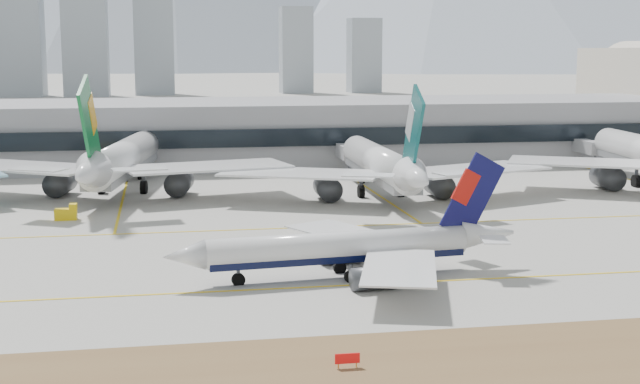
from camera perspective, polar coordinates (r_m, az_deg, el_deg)
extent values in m
plane|color=#9A9790|center=(110.12, 1.93, -5.30)|extent=(3000.00, 3000.00, 0.00)
cube|color=brown|center=(80.47, 6.80, -10.82)|extent=(360.00, 18.00, 0.06)
cube|color=yellow|center=(105.39, 2.51, -5.95)|extent=(360.00, 0.45, 0.04)
cube|color=yellow|center=(138.86, -0.66, -2.27)|extent=(360.00, 0.45, 0.04)
cylinder|color=white|center=(107.68, 1.18, -3.50)|extent=(32.53, 6.69, 3.54)
cube|color=black|center=(107.89, 1.18, -4.01)|extent=(31.83, 6.09, 1.59)
cone|color=white|center=(103.90, -8.73, -4.07)|extent=(5.26, 4.00, 3.54)
cone|color=white|center=(114.80, 10.66, -2.64)|extent=(7.50, 4.22, 3.54)
cube|color=white|center=(118.15, 1.72, -2.64)|extent=(15.16, 19.15, 0.21)
cube|color=white|center=(118.23, 9.09, -2.13)|extent=(4.86, 5.79, 0.14)
cylinder|color=#3F4247|center=(114.99, 1.34, -3.96)|extent=(5.62, 3.17, 2.65)
cube|color=#3F4247|center=(114.76, 1.35, -3.44)|extent=(2.26, 0.48, 1.24)
cube|color=white|center=(100.09, 5.11, -4.82)|extent=(12.58, 18.98, 0.21)
cube|color=white|center=(110.14, 11.10, -3.01)|extent=(4.13, 5.51, 0.14)
cylinder|color=#3F4247|center=(102.93, 3.50, -5.53)|extent=(5.62, 3.17, 2.65)
cube|color=#3F4247|center=(102.67, 3.50, -4.95)|extent=(2.26, 0.48, 1.24)
cube|color=#0A0B44|center=(112.94, 9.72, -0.26)|extent=(8.72, 1.17, 11.07)
cube|color=#B6120C|center=(112.38, 9.32, 0.32)|extent=(3.96, 0.77, 4.75)
cylinder|color=#3F4247|center=(105.50, -5.25, -5.38)|extent=(0.42, 0.42, 2.12)
cylinder|color=black|center=(105.61, -5.25, -5.62)|extent=(1.64, 0.77, 1.59)
cylinder|color=#3F4247|center=(106.46, 2.00, -5.22)|extent=(0.42, 0.42, 2.12)
cylinder|color=black|center=(106.57, 2.00, -5.45)|extent=(1.64, 0.77, 1.59)
cylinder|color=#3F4247|center=(110.72, 1.27, -4.66)|extent=(0.42, 0.42, 2.12)
cylinder|color=black|center=(110.82, 1.27, -4.88)|extent=(1.64, 0.77, 1.59)
cylinder|color=white|center=(176.34, -12.49, 2.19)|extent=(13.86, 47.70, 6.26)
cube|color=slate|center=(176.54, -12.47, 1.63)|extent=(12.78, 46.62, 2.82)
cone|color=white|center=(202.96, -10.95, 3.11)|extent=(7.35, 8.15, 6.26)
cone|color=white|center=(148.26, -14.73, 1.14)|extent=(7.88, 11.39, 6.26)
cube|color=white|center=(166.98, -7.27, 1.63)|extent=(32.33, 20.01, 0.38)
cube|color=white|center=(148.38, -11.50, 1.45)|extent=(9.35, 5.87, 0.25)
cylinder|color=#3F4247|center=(171.24, -9.00, 0.61)|extent=(5.91, 8.54, 4.69)
cube|color=#3F4247|center=(170.98, -9.02, 1.24)|extent=(1.00, 3.32, 2.19)
cube|color=white|center=(174.03, -18.40, 1.54)|extent=(32.82, 27.39, 0.38)
cube|color=white|center=(152.23, -17.53, 1.40)|extent=(9.90, 8.11, 0.25)
cylinder|color=#3F4247|center=(175.86, -16.29, 0.58)|extent=(5.91, 8.54, 4.69)
cube|color=#3F4247|center=(175.60, -16.31, 1.19)|extent=(1.00, 3.32, 2.19)
cube|color=#0D612D|center=(150.64, -14.54, 4.12)|extent=(2.68, 13.00, 16.79)
cube|color=orange|center=(151.78, -14.46, 4.85)|extent=(1.64, 5.93, 7.18)
cylinder|color=#3F4247|center=(194.46, -11.39, 1.36)|extent=(0.75, 0.75, 3.76)
cylinder|color=black|center=(194.56, -11.38, 1.13)|extent=(1.54, 2.96, 2.82)
cylinder|color=#3F4247|center=(176.58, -13.81, 0.51)|extent=(0.75, 0.75, 3.76)
cylinder|color=black|center=(176.70, -13.80, 0.26)|extent=(1.54, 2.96, 2.82)
cylinder|color=#3F4247|center=(174.93, -11.22, 0.52)|extent=(0.75, 0.75, 3.76)
cylinder|color=black|center=(175.05, -11.21, 0.27)|extent=(1.54, 2.96, 2.82)
cylinder|color=white|center=(168.46, 3.84, 1.92)|extent=(6.79, 44.48, 5.87)
cube|color=slate|center=(168.67, 3.84, 1.38)|extent=(5.89, 43.57, 2.64)
cone|color=white|center=(193.31, 2.16, 2.85)|extent=(6.01, 6.90, 5.87)
cone|color=white|center=(142.29, 6.26, 0.87)|extent=(6.07, 9.98, 5.87)
cube|color=white|center=(166.63, 9.66, 1.43)|extent=(30.92, 22.07, 0.35)
cube|color=white|center=(146.16, 8.96, 1.21)|extent=(9.11, 6.50, 0.23)
cylinder|color=#3F4247|center=(168.26, 7.61, 0.44)|extent=(4.55, 7.48, 4.40)
cube|color=#3F4247|center=(168.01, 7.62, 1.04)|extent=(0.50, 3.09, 2.05)
cube|color=white|center=(159.40, -1.20, 1.22)|extent=(30.98, 22.96, 0.35)
cube|color=white|center=(142.22, 3.10, 1.09)|extent=(9.18, 6.77, 0.23)
cylinder|color=#3F4247|center=(163.52, 0.49, 0.27)|extent=(4.55, 7.48, 4.40)
cube|color=#3F4247|center=(163.26, 0.49, 0.88)|extent=(0.50, 3.09, 2.05)
cube|color=#125051|center=(144.44, 5.99, 3.78)|extent=(0.78, 12.28, 15.74)
cube|color=#ADB2B7|center=(145.48, 5.88, 4.50)|extent=(0.76, 5.54, 6.74)
cylinder|color=#3F4247|center=(185.41, 2.67, 1.12)|extent=(0.70, 0.70, 3.52)
cylinder|color=black|center=(185.51, 2.67, 0.90)|extent=(1.08, 2.66, 2.64)
cylinder|color=#3F4247|center=(167.11, 2.64, 0.25)|extent=(0.70, 0.70, 3.52)
cylinder|color=black|center=(167.23, 2.64, 0.00)|extent=(1.08, 2.66, 2.64)
cylinder|color=#3F4247|center=(168.80, 5.18, 0.31)|extent=(0.70, 0.70, 3.52)
cylinder|color=black|center=(168.92, 5.18, 0.07)|extent=(1.08, 2.66, 2.64)
cone|color=white|center=(217.36, 17.57, 3.21)|extent=(6.77, 7.63, 6.14)
cube|color=white|center=(180.30, 16.72, 1.83)|extent=(32.40, 25.52, 0.37)
cylinder|color=#3F4247|center=(185.64, 17.92, 0.92)|extent=(5.30, 8.13, 4.61)
cube|color=#3F4247|center=(185.40, 17.94, 1.48)|extent=(0.76, 3.25, 2.15)
cylinder|color=#3F4247|center=(209.54, 18.45, 1.61)|extent=(0.74, 0.74, 3.69)
cylinder|color=black|center=(209.64, 18.44, 1.40)|extent=(1.32, 2.85, 2.76)
cylinder|color=#3F4247|center=(190.78, 19.58, 0.86)|extent=(0.74, 0.74, 3.69)
cylinder|color=black|center=(190.88, 19.57, 0.63)|extent=(1.32, 2.85, 2.76)
cube|color=gray|center=(221.33, -4.32, 3.89)|extent=(280.00, 42.00, 15.00)
cube|color=black|center=(200.00, -3.69, 3.48)|extent=(280.00, 1.20, 4.00)
cube|color=beige|center=(273.85, 18.86, 5.80)|extent=(2.00, 57.00, 27.90)
cube|color=red|center=(78.48, 1.76, -10.60)|extent=(2.20, 0.15, 0.90)
cylinder|color=orange|center=(78.55, 1.18, -11.08)|extent=(0.10, 0.10, 0.50)
cylinder|color=orange|center=(78.86, 2.34, -11.01)|extent=(0.10, 0.10, 0.50)
cube|color=yellow|center=(150.83, -15.96, -1.38)|extent=(3.50, 2.00, 1.80)
cube|color=yellow|center=(150.50, -15.52, -0.92)|extent=(1.20, 1.80, 1.00)
cylinder|color=black|center=(150.27, -16.43, -1.65)|extent=(0.70, 0.30, 0.70)
cylinder|color=black|center=(151.84, -16.37, -1.54)|extent=(0.70, 0.30, 0.70)
cylinder|color=black|center=(150.02, -15.52, -1.63)|extent=(0.70, 0.30, 0.70)
cylinder|color=black|center=(151.59, -15.47, -1.52)|extent=(0.70, 0.30, 0.70)
cube|color=yellow|center=(162.69, 9.20, -0.40)|extent=(3.50, 2.00, 1.80)
cube|color=yellow|center=(162.90, 9.61, 0.02)|extent=(1.20, 1.80, 1.00)
cylinder|color=black|center=(161.64, 8.88, -0.66)|extent=(0.70, 0.30, 0.70)
cylinder|color=black|center=(163.13, 8.70, -0.56)|extent=(0.70, 0.30, 0.70)
cylinder|color=black|center=(162.44, 9.69, -0.63)|extent=(0.70, 0.30, 0.70)
cylinder|color=black|center=(163.92, 9.50, -0.54)|extent=(0.70, 0.30, 0.70)
cube|color=#8E98A1|center=(565.49, -18.87, 9.86)|extent=(30.00, 27.00, 80.00)
cube|color=#8E98A1|center=(556.61, -14.87, 11.60)|extent=(26.00, 23.40, 110.00)
cube|color=#8E98A1|center=(569.35, -10.59, 9.67)|extent=(24.00, 21.60, 70.00)
cube|color=#8E98A1|center=(580.92, -1.55, 9.06)|extent=(20.00, 18.00, 55.00)
cube|color=#8E98A1|center=(589.39, 2.83, 8.71)|extent=(20.00, 18.00, 48.00)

